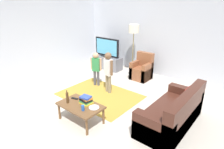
{
  "coord_description": "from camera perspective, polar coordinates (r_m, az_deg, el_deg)",
  "views": [
    {
      "loc": [
        3.12,
        -3.17,
        2.56
      ],
      "look_at": [
        0.0,
        0.6,
        0.65
      ],
      "focal_mm": 30.82,
      "sensor_mm": 36.0,
      "label": 1
    }
  ],
  "objects": [
    {
      "name": "tv",
      "position": [
        7.43,
        -1.51,
        8.0
      ],
      "size": [
        1.1,
        0.28,
        0.71
      ],
      "color": "black",
      "rests_on": "tv_stand"
    },
    {
      "name": "child_near_tv",
      "position": [
        5.96,
        -4.73,
        2.54
      ],
      "size": [
        0.34,
        0.21,
        1.08
      ],
      "color": "#4C4C59",
      "rests_on": "ground"
    },
    {
      "name": "coffee_table",
      "position": [
        4.32,
        -9.34,
        -9.39
      ],
      "size": [
        1.0,
        0.6,
        0.42
      ],
      "color": "brown",
      "rests_on": "ground"
    },
    {
      "name": "tv_remote",
      "position": [
        4.55,
        -10.96,
        -6.98
      ],
      "size": [
        0.18,
        0.1,
        0.02
      ],
      "primitive_type": "cube",
      "rotation": [
        0.0,
        0.0,
        0.3
      ],
      "color": "black",
      "rests_on": "coffee_table"
    },
    {
      "name": "armchair",
      "position": [
        6.67,
        8.92,
        1.23
      ],
      "size": [
        0.6,
        0.6,
        0.9
      ],
      "color": "brown",
      "rests_on": "ground"
    },
    {
      "name": "tv_stand",
      "position": [
        7.61,
        -1.36,
        3.59
      ],
      "size": [
        1.2,
        0.44,
        0.5
      ],
      "color": "slate",
      "rests_on": "ground"
    },
    {
      "name": "child_center",
      "position": [
        5.45,
        -1.14,
        1.67
      ],
      "size": [
        0.39,
        0.2,
        1.21
      ],
      "color": "gray",
      "rests_on": "ground"
    },
    {
      "name": "wall_left",
      "position": [
        7.0,
        -22.99,
        9.7
      ],
      "size": [
        0.12,
        6.0,
        2.7
      ],
      "primitive_type": "cube",
      "color": "silver",
      "rests_on": "ground"
    },
    {
      "name": "couch",
      "position": [
        4.36,
        18.06,
        -11.21
      ],
      "size": [
        0.8,
        1.8,
        0.86
      ],
      "color": "#472319",
      "rests_on": "ground"
    },
    {
      "name": "book_stack",
      "position": [
        4.29,
        -7.74,
        -7.48
      ],
      "size": [
        0.29,
        0.23,
        0.18
      ],
      "color": "yellow",
      "rests_on": "coffee_table"
    },
    {
      "name": "bottle",
      "position": [
        4.37,
        -13.12,
        -6.69
      ],
      "size": [
        0.06,
        0.06,
        0.31
      ],
      "color": "#4C3319",
      "rests_on": "coffee_table"
    },
    {
      "name": "soda_can",
      "position": [
        4.06,
        -8.62,
        -9.78
      ],
      "size": [
        0.07,
        0.07,
        0.12
      ],
      "primitive_type": "cylinder",
      "color": "#2659B2",
      "rests_on": "coffee_table"
    },
    {
      "name": "plate",
      "position": [
        4.15,
        -5.36,
        -9.7
      ],
      "size": [
        0.22,
        0.22,
        0.02
      ],
      "color": "white",
      "rests_on": "coffee_table"
    },
    {
      "name": "floor_lamp",
      "position": [
        6.79,
        6.47,
        12.59
      ],
      "size": [
        0.36,
        0.36,
        1.78
      ],
      "color": "#262626",
      "rests_on": "ground"
    },
    {
      "name": "wall_back",
      "position": [
        7.02,
        12.83,
        10.87
      ],
      "size": [
        6.0,
        0.12,
        2.7
      ],
      "primitive_type": "cube",
      "color": "silver",
      "rests_on": "ground"
    },
    {
      "name": "area_rug",
      "position": [
        5.55,
        -3.72,
        -6.13
      ],
      "size": [
        2.2,
        1.6,
        0.01
      ],
      "primitive_type": "cube",
      "color": "#B28C33",
      "rests_on": "ground"
    },
    {
      "name": "ground",
      "position": [
        5.13,
        -4.33,
        -8.67
      ],
      "size": [
        7.8,
        7.8,
        0.0
      ],
      "primitive_type": "plane",
      "color": "beige"
    }
  ]
}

